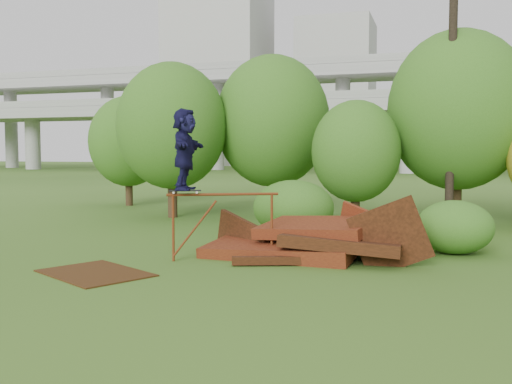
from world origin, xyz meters
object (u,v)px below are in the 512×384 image
(scrap_pile, at_px, (306,242))
(flat_plate, at_px, (95,273))
(skater, at_px, (185,149))
(utility_pole, at_px, (452,57))

(scrap_pile, relative_size, flat_plate, 2.48)
(flat_plate, bearing_deg, skater, 57.22)
(flat_plate, distance_m, utility_pole, 13.56)
(skater, xyz_separation_m, flat_plate, (-1.20, -1.87, -2.58))
(scrap_pile, height_order, flat_plate, scrap_pile)
(scrap_pile, bearing_deg, utility_pole, 63.79)
(scrap_pile, bearing_deg, skater, -153.14)
(scrap_pile, distance_m, utility_pole, 9.30)
(skater, distance_m, flat_plate, 3.41)
(scrap_pile, relative_size, utility_pole, 0.51)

